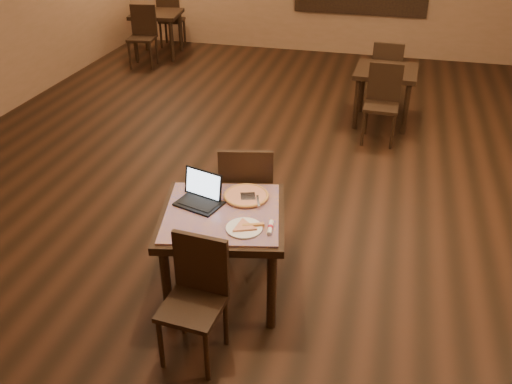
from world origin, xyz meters
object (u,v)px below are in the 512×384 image
(tiled_table, at_px, (223,223))
(other_table_b_chair_near, at_px, (143,32))
(other_table_b, at_px, (157,20))
(pizza_pan, at_px, (246,197))
(other_table_a_chair_near, at_px, (383,99))
(other_table_a_chair_far, at_px, (386,71))
(chair_main_near, at_px, (196,292))
(other_table_b_chair_far, at_px, (170,17))
(other_table_a, at_px, (385,78))
(laptop, at_px, (201,194))
(chair_main_far, at_px, (247,192))

(tiled_table, bearing_deg, other_table_b_chair_near, 107.99)
(tiled_table, xyz_separation_m, other_table_b, (-3.11, 5.96, -0.01))
(pizza_pan, xyz_separation_m, other_table_a_chair_near, (0.90, 3.04, -0.23))
(other_table_a_chair_far, xyz_separation_m, other_table_b, (-4.13, 1.58, 0.11))
(chair_main_near, relative_size, other_table_b_chair_near, 0.90)
(other_table_b_chair_far, bearing_deg, chair_main_near, 105.50)
(other_table_a, distance_m, other_table_a_chair_far, 0.56)
(laptop, xyz_separation_m, other_table_a, (1.22, 3.73, -0.21))
(tiled_table, relative_size, other_table_a, 1.35)
(tiled_table, relative_size, laptop, 2.84)
(laptop, bearing_deg, other_table_b, 132.73)
(laptop, bearing_deg, chair_main_far, 82.92)
(laptop, relative_size, other_table_a, 0.48)
(tiled_table, height_order, chair_main_near, chair_main_near)
(chair_main_far, xyz_separation_m, other_table_b_chair_near, (-3.14, 4.76, -0.01))
(laptop, bearing_deg, chair_main_near, -57.77)
(tiled_table, distance_m, chair_main_near, 0.64)
(chair_main_near, bearing_deg, other_table_b_chair_near, 122.22)
(other_table_a_chair_far, height_order, other_table_b_chair_near, other_table_b_chair_near)
(laptop, bearing_deg, other_table_b_chair_far, 130.52)
(tiled_table, bearing_deg, other_table_a_chair_near, 60.48)
(chair_main_near, distance_m, chair_main_far, 1.23)
(other_table_a_chair_near, height_order, other_table_b_chair_near, other_table_b_chair_near)
(tiled_table, distance_m, other_table_a_chair_far, 4.51)
(other_table_a, bearing_deg, laptop, -106.39)
(other_table_a_chair_near, distance_m, other_table_b_chair_near, 4.65)
(pizza_pan, bearing_deg, tiled_table, -116.57)
(other_table_b_chair_near, bearing_deg, other_table_b, 80.90)
(other_table_b_chair_far, bearing_deg, laptop, 106.29)
(laptop, distance_m, other_table_b, 6.55)
(other_table_a, distance_m, other_table_b, 4.65)
(other_table_a_chair_near, bearing_deg, tiled_table, -105.60)
(laptop, xyz_separation_m, other_table_a_chair_near, (1.22, 3.18, -0.29))
(other_table_a, bearing_deg, tiled_table, -103.18)
(chair_main_near, xyz_separation_m, other_table_b_chair_far, (-3.11, 7.17, 0.06))
(tiled_table, distance_m, other_table_b, 6.73)
(other_table_a_chair_near, bearing_deg, chair_main_near, -102.88)
(pizza_pan, bearing_deg, other_table_a_chair_near, 73.43)
(other_table_a, relative_size, other_table_b, 0.86)
(chair_main_far, bearing_deg, other_table_b_chair_far, -75.09)
(other_table_a_chair_near, relative_size, other_table_b, 1.01)
(pizza_pan, bearing_deg, other_table_b_chair_near, 122.28)
(pizza_pan, height_order, other_table_a, pizza_pan)
(tiled_table, height_order, other_table_a, tiled_table)
(chair_main_near, height_order, other_table_b_chair_near, other_table_b_chair_near)
(chair_main_near, height_order, other_table_a, chair_main_near)
(other_table_a_chair_near, xyz_separation_m, other_table_b, (-4.14, 2.68, 0.11))
(pizza_pan, height_order, other_table_b_chair_far, other_table_b_chair_far)
(tiled_table, distance_m, chair_main_far, 0.62)
(chair_main_near, bearing_deg, other_table_a_chair_near, 80.03)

